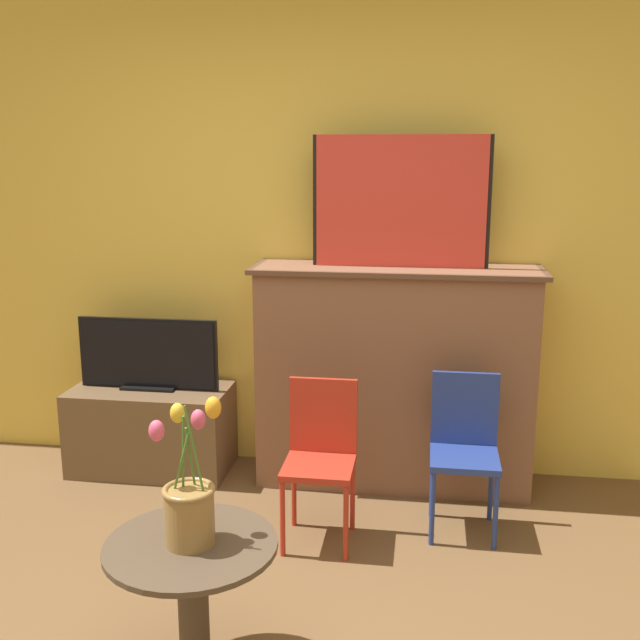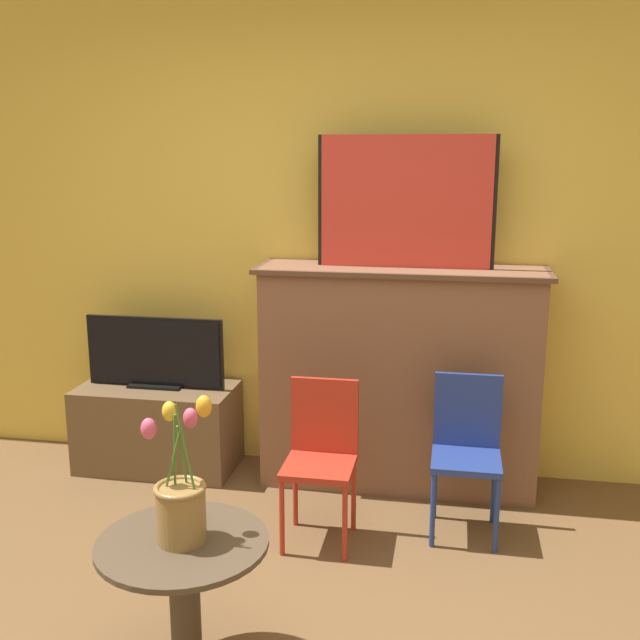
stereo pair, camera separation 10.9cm
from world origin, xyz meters
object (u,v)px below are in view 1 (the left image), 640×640
(chair_red, at_px, (321,450))
(tv_monitor, at_px, (148,355))
(chair_blue, at_px, (464,442))
(vase_tulips, at_px, (189,503))
(painting, at_px, (401,202))

(chair_red, bearing_deg, tv_monitor, 149.52)
(chair_blue, bearing_deg, vase_tulips, -127.60)
(chair_red, height_order, vase_tulips, vase_tulips)
(vase_tulips, bearing_deg, painting, 70.56)
(painting, height_order, chair_red, painting)
(chair_blue, bearing_deg, chair_red, -163.54)
(tv_monitor, bearing_deg, chair_blue, -13.99)
(tv_monitor, distance_m, chair_red, 1.25)
(chair_red, bearing_deg, chair_blue, 16.46)
(tv_monitor, bearing_deg, painting, 1.76)
(tv_monitor, relative_size, chair_blue, 1.06)
(chair_red, relative_size, chair_blue, 1.00)
(chair_red, relative_size, vase_tulips, 1.47)
(chair_blue, bearing_deg, tv_monitor, 166.01)
(tv_monitor, distance_m, chair_blue, 1.79)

